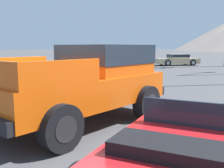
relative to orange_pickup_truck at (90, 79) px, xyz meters
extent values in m
plane|color=#424244|center=(0.07, -0.75, -1.11)|extent=(320.00, 320.00, 0.00)
cube|color=#CC4C0C|center=(0.05, -0.31, -0.26)|extent=(2.58, 4.87, 0.69)
cube|color=#CC4C0C|center=(-0.09, 0.60, 0.47)|extent=(2.04, 2.28, 0.77)
cube|color=#1E2833|center=(-0.09, 0.60, 0.61)|extent=(2.09, 2.33, 0.49)
cube|color=#CC4C0C|center=(-0.66, -1.73, 0.33)|extent=(0.36, 1.84, 0.48)
cube|color=#CC4C0C|center=(1.15, -1.46, 0.33)|extent=(0.36, 1.84, 0.48)
cube|color=black|center=(-0.31, 2.02, -0.48)|extent=(1.87, 0.44, 0.24)
cylinder|color=black|center=(-1.14, 0.96, -0.66)|extent=(0.42, 0.93, 0.90)
cylinder|color=#232326|center=(-1.14, 0.96, -0.66)|extent=(0.38, 0.54, 0.50)
cylinder|color=black|center=(0.80, 1.25, -0.66)|extent=(0.42, 0.93, 0.90)
cylinder|color=#232326|center=(0.80, 1.25, -0.66)|extent=(0.38, 0.54, 0.50)
cylinder|color=black|center=(-0.71, -1.88, -0.66)|extent=(0.42, 0.93, 0.90)
cylinder|color=#232326|center=(-0.71, -1.88, -0.66)|extent=(0.38, 0.54, 0.50)
cylinder|color=black|center=(1.24, -1.59, -0.66)|extent=(0.42, 0.93, 0.90)
cylinder|color=#232326|center=(1.24, -1.59, -0.66)|extent=(0.38, 0.54, 0.50)
cube|color=red|center=(3.32, -0.81, -0.69)|extent=(3.37, 4.73, 0.49)
cube|color=#1E2833|center=(3.13, -0.36, -0.24)|extent=(1.42, 0.65, 0.41)
cube|color=black|center=(3.62, -1.51, -0.36)|extent=(1.55, 1.13, 0.16)
cylinder|color=black|center=(1.99, 0.10, -0.79)|extent=(0.46, 0.68, 0.64)
cylinder|color=#9E9EA3|center=(1.99, 0.10, -0.79)|extent=(0.35, 0.42, 0.35)
cube|color=tan|center=(-10.75, 19.04, -0.67)|extent=(3.71, 4.67, 0.55)
cube|color=tan|center=(-10.69, 19.14, -0.17)|extent=(2.27, 2.37, 0.44)
cube|color=#1E2833|center=(-10.69, 19.14, -0.12)|extent=(2.32, 2.42, 0.27)
cylinder|color=black|center=(-10.68, 17.44, -0.80)|extent=(0.50, 0.66, 0.63)
cylinder|color=#9E9EA3|center=(-10.68, 17.44, -0.80)|extent=(0.37, 0.42, 0.35)
cylinder|color=black|center=(-12.16, 18.29, -0.80)|extent=(0.50, 0.66, 0.63)
cylinder|color=#9E9EA3|center=(-12.16, 18.29, -0.80)|extent=(0.37, 0.42, 0.35)
cylinder|color=black|center=(-9.34, 19.79, -0.80)|extent=(0.50, 0.66, 0.63)
cylinder|color=#9E9EA3|center=(-9.34, 19.79, -0.80)|extent=(0.37, 0.42, 0.35)
cylinder|color=black|center=(-10.81, 20.64, -0.80)|extent=(0.50, 0.66, 0.63)
cylinder|color=#9E9EA3|center=(-10.81, 20.64, -0.80)|extent=(0.37, 0.42, 0.35)
camera|label=1|loc=(5.33, -3.92, 0.81)|focal=42.00mm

